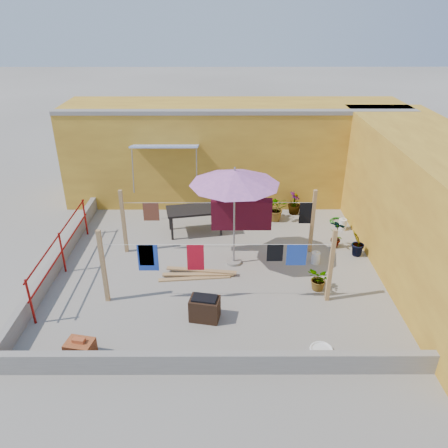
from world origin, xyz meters
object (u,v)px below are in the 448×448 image
at_px(brazier, 205,308).
at_px(green_hose, 338,221).
at_px(plant_back_a, 276,208).
at_px(white_basin, 321,350).
at_px(water_jug_b, 342,224).
at_px(patio_umbrella, 235,178).
at_px(brick_stack, 80,349).
at_px(outdoor_table, 195,211).
at_px(water_jug_a, 316,258).

height_order(brazier, green_hose, brazier).
relative_size(brazier, plant_back_a, 0.85).
bearing_deg(white_basin, brazier, 156.32).
bearing_deg(water_jug_b, patio_umbrella, -150.07).
height_order(patio_umbrella, brick_stack, patio_umbrella).
bearing_deg(plant_back_a, green_hose, -5.00).
bearing_deg(outdoor_table, water_jug_b, 2.22).
relative_size(white_basin, plant_back_a, 0.56).
relative_size(water_jug_a, green_hose, 0.68).
height_order(brazier, white_basin, brazier).
relative_size(brazier, water_jug_b, 1.81).
xyz_separation_m(brick_stack, water_jug_a, (5.12, 3.39, -0.04)).
bearing_deg(white_basin, brick_stack, -178.38).
bearing_deg(brick_stack, outdoor_table, 69.64).
bearing_deg(patio_umbrella, outdoor_table, 122.35).
bearing_deg(water_jug_a, brick_stack, -146.50).
bearing_deg(brick_stack, water_jug_b, 40.09).
xyz_separation_m(outdoor_table, water_jug_a, (3.22, -1.73, -0.53)).
relative_size(patio_umbrella, brick_stack, 4.99).
xyz_separation_m(water_jug_a, water_jug_b, (1.16, 1.90, 0.01)).
height_order(patio_umbrella, water_jug_a, patio_umbrella).
height_order(brick_stack, brazier, brazier).
distance_m(patio_umbrella, plant_back_a, 3.49).
bearing_deg(white_basin, green_hose, 73.59).
distance_m(water_jug_b, plant_back_a, 2.05).
bearing_deg(water_jug_a, patio_umbrella, 179.91).
relative_size(green_hose, plant_back_a, 0.64).
bearing_deg(white_basin, water_jug_b, 72.15).
relative_size(outdoor_table, green_hose, 3.36).
bearing_deg(white_basin, patio_umbrella, 116.55).
relative_size(white_basin, water_jug_a, 1.28).
bearing_deg(green_hose, outdoor_table, -171.56).
distance_m(brick_stack, green_hose, 8.53).
xyz_separation_m(brick_stack, water_jug_b, (6.28, 5.29, -0.03)).
relative_size(patio_umbrella, outdoor_table, 1.65).
distance_m(patio_umbrella, water_jug_b, 4.39).
xyz_separation_m(white_basin, water_jug_b, (1.66, 5.16, 0.13)).
distance_m(patio_umbrella, outdoor_table, 2.64).
height_order(water_jug_a, plant_back_a, plant_back_a).
xyz_separation_m(water_jug_b, plant_back_a, (-1.93, 0.65, 0.24)).
bearing_deg(plant_back_a, brick_stack, -126.26).
xyz_separation_m(outdoor_table, white_basin, (2.72, -4.99, -0.64)).
xyz_separation_m(brazier, plant_back_a, (2.03, 4.80, 0.13)).
bearing_deg(water_jug_b, brazier, -133.68).
distance_m(brazier, white_basin, 2.52).
bearing_deg(patio_umbrella, white_basin, -63.45).
height_order(white_basin, water_jug_b, water_jug_b).
height_order(water_jug_b, green_hose, water_jug_b).
relative_size(outdoor_table, water_jug_b, 4.61).
bearing_deg(green_hose, brick_stack, -137.44).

